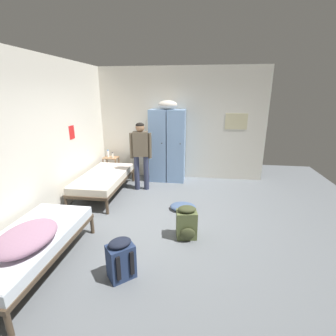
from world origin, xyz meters
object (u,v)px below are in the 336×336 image
locker_bank (168,144)px  shelf_unit (111,165)px  water_bottle (108,154)px  backpack_navy (121,259)px  bedding_heap (26,237)px  lotion_bottle (113,155)px  bed_left_rear (104,179)px  bed_left_front (29,243)px  person_traveler (141,150)px  backpack_olive (187,223)px  clothes_pile_denim (183,207)px

locker_bank → shelf_unit: bearing=-179.1°
water_bottle → backpack_navy: bearing=-67.0°
bedding_heap → lotion_bottle: size_ratio=5.63×
shelf_unit → bed_left_rear: (0.25, -1.15, 0.04)m
backpack_navy → bedding_heap: bearing=-170.4°
locker_bank → lotion_bottle: size_ratio=13.44×
locker_bank → bedding_heap: locker_bank is taller
locker_bank → lotion_bottle: bearing=-177.5°
backpack_navy → bed_left_rear: bearing=116.1°
shelf_unit → bedding_heap: size_ratio=0.66×
locker_bank → shelf_unit: locker_bank is taller
bed_left_front → lotion_bottle: 3.63m
person_traveler → water_bottle: bearing=145.9°
lotion_bottle → bed_left_front: bearing=-87.2°
locker_bank → backpack_olive: (0.68, -2.68, -0.71)m
bedding_heap → bed_left_rear: bearing=92.7°
locker_bank → backpack_navy: size_ratio=3.76×
backpack_olive → shelf_unit: bearing=130.2°
water_bottle → backpack_navy: (1.55, -3.66, -0.40)m
backpack_olive → person_traveler: bearing=122.2°
shelf_unit → water_bottle: water_bottle is taller
bedding_heap → backpack_navy: (1.10, 0.18, -0.33)m
locker_bank → bedding_heap: (-1.18, -3.85, -0.38)m
person_traveler → bed_left_front: bearing=-105.0°
shelf_unit → backpack_olive: size_ratio=1.04×
bed_left_rear → clothes_pile_denim: bed_left_rear is taller
locker_bank → bedding_heap: 4.05m
bedding_heap → backpack_olive: bearing=32.3°
bed_left_rear → bedding_heap: size_ratio=2.19×
person_traveler → lotion_bottle: person_traveler is taller
bed_left_rear → clothes_pile_denim: size_ratio=3.71×
backpack_navy → shelf_unit: bearing=112.0°
lotion_bottle → backpack_navy: size_ratio=0.28×
bedding_heap → water_bottle: water_bottle is taller
bed_left_front → backpack_olive: (1.99, 1.01, -0.12)m
shelf_unit → person_traveler: bearing=-35.4°
lotion_bottle → clothes_pile_denim: bearing=-38.8°
person_traveler → bedding_heap: bearing=-101.9°
shelf_unit → bed_left_front: size_ratio=0.30×
locker_bank → shelf_unit: size_ratio=3.63×
bed_left_front → person_traveler: (0.78, 2.92, 0.59)m
shelf_unit → person_traveler: 1.41m
shelf_unit → bed_left_front: bearing=-86.1°
bed_left_rear → bedding_heap: 2.69m
water_bottle → clothes_pile_denim: 2.83m
bed_left_rear → clothes_pile_denim: bearing=-15.9°
water_bottle → backpack_navy: water_bottle is taller
bed_left_front → person_traveler: bearing=75.0°
locker_bank → clothes_pile_denim: 2.01m
shelf_unit → clothes_pile_denim: bearing=-38.6°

